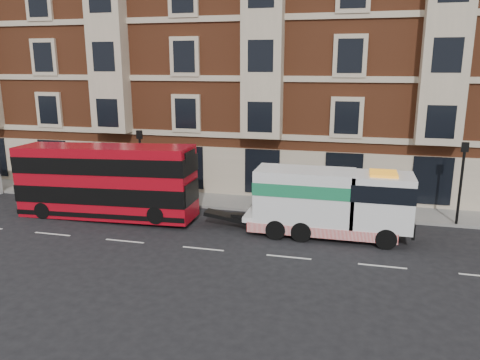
% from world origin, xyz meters
% --- Properties ---
extents(ground, '(120.00, 120.00, 0.00)m').
position_xyz_m(ground, '(0.00, 0.00, 0.00)').
color(ground, black).
rests_on(ground, ground).
extents(sidewalk, '(90.00, 3.00, 0.15)m').
position_xyz_m(sidewalk, '(0.00, 7.50, 0.07)').
color(sidewalk, slate).
rests_on(sidewalk, ground).
extents(victorian_terrace, '(45.00, 12.00, 20.40)m').
position_xyz_m(victorian_terrace, '(0.50, 15.00, 10.07)').
color(victorian_terrace, brown).
rests_on(victorian_terrace, ground).
extents(lamp_post_west, '(0.35, 0.15, 4.35)m').
position_xyz_m(lamp_post_west, '(-6.00, 6.20, 2.68)').
color(lamp_post_west, black).
rests_on(lamp_post_west, sidewalk).
extents(lamp_post_east, '(0.35, 0.15, 4.35)m').
position_xyz_m(lamp_post_east, '(12.00, 6.20, 2.68)').
color(lamp_post_east, black).
rests_on(lamp_post_east, sidewalk).
extents(double_decker_bus, '(10.01, 2.30, 4.05)m').
position_xyz_m(double_decker_bus, '(-6.63, 3.06, 2.15)').
color(double_decker_bus, '#A80916').
rests_on(double_decker_bus, ground).
extents(tow_truck, '(8.01, 2.37, 3.34)m').
position_xyz_m(tow_truck, '(5.42, 3.06, 1.77)').
color(tow_truck, white).
rests_on(tow_truck, ground).
extents(pedestrian, '(0.79, 0.66, 1.84)m').
position_xyz_m(pedestrian, '(-12.67, 7.26, 1.07)').
color(pedestrian, '#1C1F38').
rests_on(pedestrian, sidewalk).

